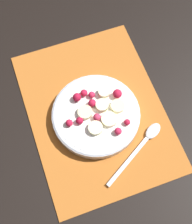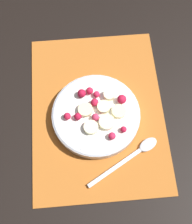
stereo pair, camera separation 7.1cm
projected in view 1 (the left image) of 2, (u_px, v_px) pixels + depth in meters
The scene contains 4 objects.
ground_plane at pixel (96, 111), 0.76m from camera, with size 3.00×3.00×0.00m, color black.
placemat at pixel (96, 111), 0.75m from camera, with size 0.43×0.32×0.01m.
fruit_bowl at pixel (96, 114), 0.73m from camera, with size 0.21×0.21×0.05m.
spoon at pixel (145, 141), 0.72m from camera, with size 0.11×0.17×0.01m.
Camera 1 is at (0.28, -0.10, 0.70)m, focal length 50.00 mm.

